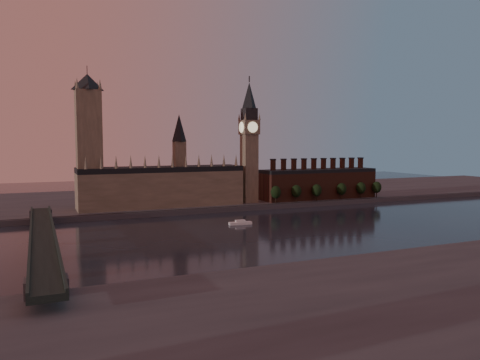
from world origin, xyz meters
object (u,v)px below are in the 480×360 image
object	(u,v)px
victoria_tower	(89,137)
big_ben	(249,141)
westminster_bridge	(43,239)
river_boat	(240,223)

from	to	relation	value
victoria_tower	big_ben	world-z (taller)	victoria_tower
westminster_bridge	river_boat	xyz separation A→B (m)	(123.38, 36.53, -6.24)
big_ben	westminster_bridge	bearing A→B (deg)	-145.67
victoria_tower	westminster_bridge	distance (m)	133.21
westminster_bridge	victoria_tower	bearing A→B (deg)	73.44
big_ben	river_boat	world-z (taller)	big_ben
westminster_bridge	river_boat	world-z (taller)	westminster_bridge
victoria_tower	river_boat	xyz separation A→B (m)	(88.38, -81.17, -57.89)
big_ben	river_boat	size ratio (longest dim) A/B	6.69
big_ben	westminster_bridge	world-z (taller)	big_ben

